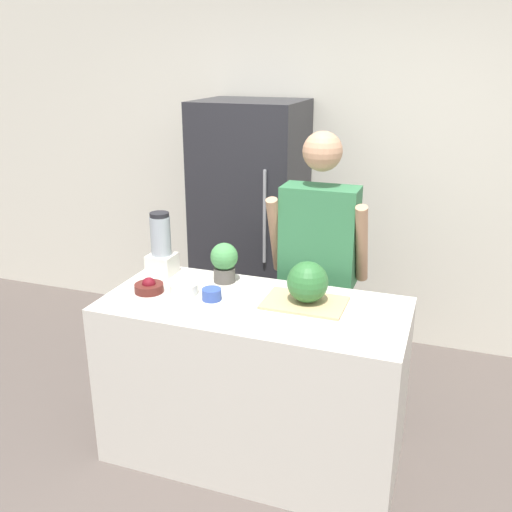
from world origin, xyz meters
name	(u,v)px	position (x,y,z in m)	size (l,w,h in m)	color
ground_plane	(230,495)	(0.00, 0.00, 0.00)	(14.00, 14.00, 0.00)	#564C47
wall_back	(329,173)	(0.00, 2.06, 1.30)	(8.00, 0.06, 2.60)	silver
counter_island	(254,381)	(0.00, 0.37, 0.46)	(1.59, 0.73, 0.93)	beige
refrigerator	(251,227)	(-0.50, 1.69, 0.93)	(0.75, 0.68, 1.85)	#232328
person	(318,274)	(0.19, 0.97, 0.90)	(0.59, 0.27, 1.75)	gray
cutting_board	(305,303)	(0.25, 0.45, 0.94)	(0.42, 0.29, 0.01)	tan
watermelon	(308,282)	(0.26, 0.46, 1.05)	(0.21, 0.21, 0.21)	#2D6B33
bowl_cherries	(149,287)	(-0.59, 0.32, 0.96)	(0.16, 0.16, 0.08)	#511E19
bowl_cream	(184,287)	(-0.40, 0.36, 0.97)	(0.15, 0.15, 0.11)	white
bowl_small_blue	(212,294)	(-0.22, 0.34, 0.96)	(0.10, 0.10, 0.06)	#334C9E
blender	(161,247)	(-0.65, 0.59, 1.09)	(0.15, 0.15, 0.37)	silver
potted_plant	(224,261)	(-0.26, 0.60, 1.05)	(0.16, 0.16, 0.23)	#514C47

